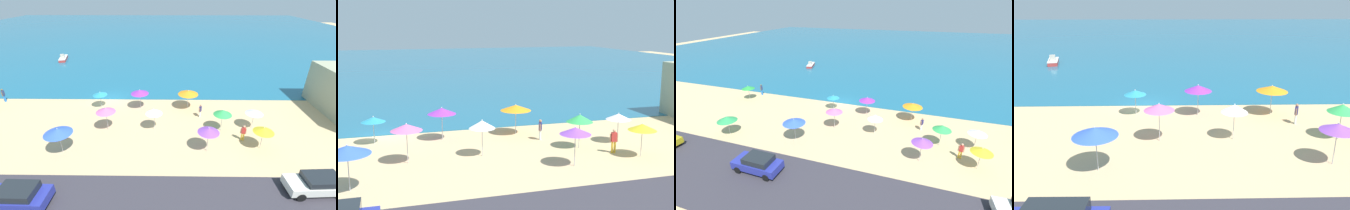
# 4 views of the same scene
# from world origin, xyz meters

# --- Properties ---
(ground_plane) EXTENTS (160.00, 160.00, 0.00)m
(ground_plane) POSITION_xyz_m (0.00, 0.00, 0.00)
(ground_plane) COLOR tan
(sea) EXTENTS (150.00, 110.00, 0.05)m
(sea) POSITION_xyz_m (0.00, 55.00, 0.03)
(sea) COLOR #1D6282
(sea) RESTS_ON ground_plane
(beach_umbrella_1) EXTENTS (2.15, 2.15, 2.55)m
(beach_umbrella_1) POSITION_xyz_m (4.36, -2.44, 2.24)
(beach_umbrella_1) COLOR #B2B2B7
(beach_umbrella_1) RESTS_ON ground_plane
(beach_umbrella_3) EXTENTS (2.46, 2.46, 2.59)m
(beach_umbrella_3) POSITION_xyz_m (-1.72, -11.07, 2.28)
(beach_umbrella_3) COLOR #B2B2B7
(beach_umbrella_3) RESTS_ON ground_plane
(beach_umbrella_4) EXTENTS (2.00, 2.00, 2.63)m
(beach_umbrella_4) POSITION_xyz_m (1.50, -7.31, 2.35)
(beach_umbrella_4) COLOR #B2B2B7
(beach_umbrella_4) RESTS_ON ground_plane
(beach_umbrella_5) EXTENTS (1.76, 1.76, 2.50)m
(beach_umbrella_5) POSITION_xyz_m (6.40, -7.16, 2.17)
(beach_umbrella_5) COLOR #B2B2B7
(beach_umbrella_5) RESTS_ON ground_plane
(beach_umbrella_6) EXTENTS (2.45, 2.45, 2.44)m
(beach_umbrella_6) POSITION_xyz_m (10.24, -2.37, 2.15)
(beach_umbrella_6) COLOR #B2B2B7
(beach_umbrella_6) RESTS_ON ground_plane
(beach_umbrella_8) EXTENTS (1.77, 1.77, 2.10)m
(beach_umbrella_8) POSITION_xyz_m (-0.62, -2.17, 1.84)
(beach_umbrella_8) COLOR #B2B2B7
(beach_umbrella_8) RESTS_ON ground_plane
(beach_umbrella_9) EXTENTS (1.96, 1.96, 2.54)m
(beach_umbrella_9) POSITION_xyz_m (11.48, -10.69, 2.25)
(beach_umbrella_9) COLOR #B2B2B7
(beach_umbrella_9) RESTS_ON ground_plane
(beach_umbrella_11) EXTENTS (1.88, 1.88, 2.51)m
(beach_umbrella_11) POSITION_xyz_m (13.42, -7.31, 2.17)
(beach_umbrella_11) COLOR #B2B2B7
(beach_umbrella_11) RESTS_ON ground_plane
(bather_2) EXTENTS (0.35, 0.52, 1.58)m
(bather_2) POSITION_xyz_m (11.54, -4.50, 0.88)
(bather_2) COLOR silver
(bather_2) RESTS_ON ground_plane
(skiff_nearshore) EXTENTS (2.48, 4.99, 1.29)m
(skiff_nearshore) POSITION_xyz_m (-14.52, 18.87, 0.39)
(skiff_nearshore) COLOR #BD3732
(skiff_nearshore) RESTS_ON sea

